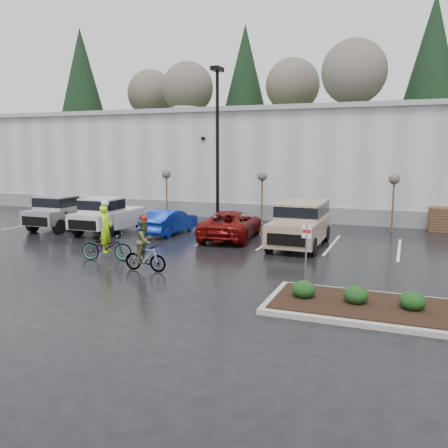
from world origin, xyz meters
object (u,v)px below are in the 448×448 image
at_px(sapling_east, 394,182).
at_px(pickup_white, 112,214).
at_px(lamppost, 217,129).
at_px(suv_tan, 300,225).
at_px(car_blue, 170,221).
at_px(cyclist_hivis, 106,242).
at_px(pallet_stack_a, 440,219).
at_px(fire_lane_sign, 306,248).
at_px(sapling_mid, 262,179).
at_px(car_red, 231,224).
at_px(pickup_silver, 67,211).
at_px(sapling_west, 166,177).
at_px(cyclist_olive, 145,250).

relative_size(sapling_east, pickup_white, 0.62).
xyz_separation_m(lamppost, suv_tan, (6.10, -4.86, -4.66)).
height_order(car_blue, cyclist_hivis, cyclist_hivis).
xyz_separation_m(pallet_stack_a, cyclist_hivis, (-13.17, -12.50, 0.10)).
relative_size(sapling_east, fire_lane_sign, 1.45).
bearing_deg(sapling_mid, car_red, -90.86).
relative_size(sapling_mid, cyclist_hivis, 1.27).
height_order(fire_lane_sign, pickup_silver, fire_lane_sign).
height_order(sapling_west, suv_tan, sapling_west).
xyz_separation_m(pickup_silver, pickup_white, (3.11, -0.12, 0.00)).
bearing_deg(cyclist_hivis, pallet_stack_a, -62.02).
xyz_separation_m(sapling_east, suv_tan, (-3.90, -5.86, -1.70)).
xyz_separation_m(lamppost, car_blue, (-1.13, -4.10, -5.02)).
bearing_deg(sapling_west, pickup_silver, -122.22).
xyz_separation_m(suv_tan, cyclist_olive, (-4.38, -6.62, -0.24)).
relative_size(fire_lane_sign, car_red, 0.43).
bearing_deg(sapling_west, car_red, -38.81).
distance_m(sapling_west, pickup_white, 5.95).
relative_size(fire_lane_sign, cyclist_hivis, 0.87).
xyz_separation_m(pallet_stack_a, pickup_white, (-16.88, -6.68, 0.30)).
relative_size(fire_lane_sign, car_blue, 0.55).
bearing_deg(fire_lane_sign, cyclist_olive, 176.98).
height_order(cyclist_hivis, cyclist_olive, cyclist_hivis).
height_order(pallet_stack_a, cyclist_olive, cyclist_olive).
height_order(lamppost, suv_tan, lamppost).
height_order(sapling_west, cyclist_hivis, sapling_west).
distance_m(fire_lane_sign, cyclist_hivis, 8.59).
bearing_deg(pickup_white, pallet_stack_a, 21.57).
bearing_deg(pallet_stack_a, suv_tan, -133.02).
distance_m(car_blue, cyclist_olive, 7.91).
bearing_deg(cyclist_olive, pickup_white, 41.59).
distance_m(sapling_east, car_red, 9.39).
bearing_deg(sapling_mid, cyclist_hivis, -105.42).
bearing_deg(sapling_east, car_blue, -155.37).
relative_size(lamppost, pickup_white, 1.77).
bearing_deg(cyclist_hivis, car_red, -41.55).
bearing_deg(sapling_mid, pickup_silver, -150.95).
xyz_separation_m(sapling_west, car_red, (6.42, -5.17, -2.01)).
bearing_deg(cyclist_olive, pallet_stack_a, -38.96).
distance_m(sapling_west, car_red, 8.48).
xyz_separation_m(pallet_stack_a, car_blue, (-13.63, -6.10, -0.01)).
height_order(sapling_east, car_blue, sapling_east).
xyz_separation_m(sapling_mid, suv_tan, (3.60, -5.86, -1.70)).
bearing_deg(fire_lane_sign, pickup_silver, 154.65).
relative_size(pickup_white, cyclist_olive, 2.44).
height_order(pallet_stack_a, fire_lane_sign, fire_lane_sign).
bearing_deg(suv_tan, car_red, 169.25).
bearing_deg(sapling_east, car_red, -145.72).
distance_m(sapling_east, pickup_white, 15.56).
height_order(fire_lane_sign, cyclist_olive, fire_lane_sign).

